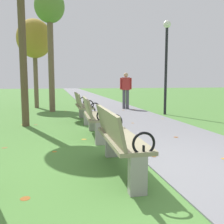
{
  "coord_description": "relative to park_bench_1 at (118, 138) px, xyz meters",
  "views": [
    {
      "loc": [
        -1.35,
        -3.3,
        1.28
      ],
      "look_at": [
        -0.05,
        2.47,
        0.55
      ],
      "focal_mm": 40.76,
      "sensor_mm": 36.0,
      "label": 1
    }
  ],
  "objects": [
    {
      "name": "tree_4",
      "position": [
        -1.71,
        9.24,
        2.7
      ],
      "size": [
        1.62,
        1.62,
        4.11
      ],
      "color": "brown",
      "rests_on": "ground"
    },
    {
      "name": "scattered_leaves",
      "position": [
        0.08,
        2.76,
        -0.47
      ],
      "size": [
        4.67,
        9.63,
        0.02
      ],
      "color": "#93511E",
      "rests_on": "ground"
    },
    {
      "name": "park_bench_2",
      "position": [
        0.0,
        2.32,
        0.0
      ],
      "size": [
        0.54,
        1.62,
        0.9
      ],
      "color": "gray",
      "rests_on": "ground"
    },
    {
      "name": "park_bench_1",
      "position": [
        0.0,
        0.0,
        0.0
      ],
      "size": [
        0.5,
        1.61,
        0.9
      ],
      "color": "gray",
      "rests_on": "ground"
    },
    {
      "name": "ground_plane",
      "position": [
        0.5,
        -0.05,
        -0.49
      ],
      "size": [
        80.0,
        80.0,
        0.0
      ],
      "primitive_type": "plane",
      "color": "#4C7F38"
    },
    {
      "name": "lamp_post",
      "position": [
        3.24,
        5.6,
        1.82
      ],
      "size": [
        0.28,
        0.28,
        3.48
      ],
      "color": "black",
      "rests_on": "ground"
    },
    {
      "name": "paved_walkway",
      "position": [
        1.72,
        17.95,
        -0.48
      ],
      "size": [
        2.44,
        44.0,
        0.02
      ],
      "primitive_type": "cube",
      "color": "slate",
      "rests_on": "ground"
    },
    {
      "name": "park_bench_3",
      "position": [
        -0.0,
        4.69,
        0.0
      ],
      "size": [
        0.48,
        1.6,
        0.9
      ],
      "color": "gray",
      "rests_on": "ground"
    },
    {
      "name": "pedestrian_walking",
      "position": [
        2.28,
        7.72,
        0.44
      ],
      "size": [
        0.52,
        0.27,
        1.62
      ],
      "color": "#4C4C56",
      "rests_on": "paved_walkway"
    },
    {
      "name": "tree_3",
      "position": [
        -0.97,
        7.49,
        3.51
      ],
      "size": [
        1.19,
        1.19,
        4.89
      ],
      "color": "brown",
      "rests_on": "ground"
    }
  ]
}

